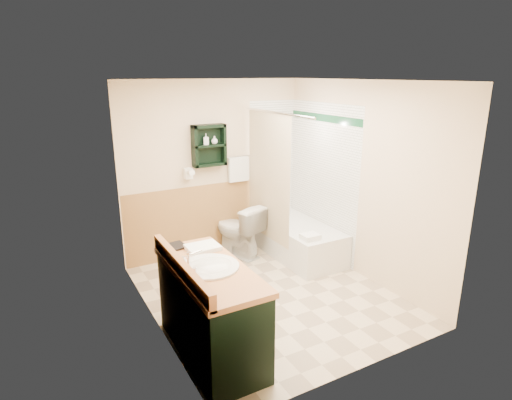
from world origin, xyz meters
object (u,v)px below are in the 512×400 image
(bathtub, at_px, (296,239))
(wall_shelf, at_px, (209,145))
(hair_dryer, at_px, (188,173))
(soap_bottle_b, at_px, (214,141))
(vanity_book, at_px, (170,239))
(vanity, at_px, (211,311))
(soap_bottle_a, at_px, (206,142))
(toilet, at_px, (238,230))

(bathtub, bearing_deg, wall_shelf, 149.68)
(hair_dryer, height_order, soap_bottle_b, soap_bottle_b)
(wall_shelf, bearing_deg, hair_dryer, 175.24)
(hair_dryer, relative_size, bathtub, 0.16)
(hair_dryer, bearing_deg, vanity_book, -116.61)
(wall_shelf, height_order, soap_bottle_b, wall_shelf)
(vanity_book, relative_size, soap_bottle_b, 1.87)
(vanity, height_order, vanity_book, vanity_book)
(wall_shelf, bearing_deg, soap_bottle_a, -173.30)
(wall_shelf, height_order, soap_bottle_a, wall_shelf)
(vanity, bearing_deg, wall_shelf, 66.50)
(hair_dryer, height_order, toilet, hair_dryer)
(wall_shelf, xyz_separation_m, vanity_book, (-1.06, -1.49, -0.60))
(vanity, relative_size, bathtub, 0.90)
(wall_shelf, relative_size, hair_dryer, 2.29)
(vanity_book, bearing_deg, soap_bottle_a, 47.68)
(bathtub, relative_size, vanity_book, 7.48)
(vanity_book, xyz_separation_m, soap_bottle_a, (1.02, 1.49, 0.64))
(hair_dryer, bearing_deg, wall_shelf, -4.76)
(toilet, height_order, soap_bottle_a, soap_bottle_a)
(wall_shelf, bearing_deg, bathtub, -30.32)
(soap_bottle_a, bearing_deg, wall_shelf, 6.70)
(soap_bottle_b, bearing_deg, bathtub, -32.11)
(hair_dryer, height_order, soap_bottle_a, soap_bottle_a)
(bathtub, relative_size, soap_bottle_a, 10.41)
(hair_dryer, relative_size, soap_bottle_a, 1.67)
(vanity, xyz_separation_m, toilet, (1.20, 1.84, -0.06))
(soap_bottle_a, bearing_deg, soap_bottle_b, 0.00)
(vanity, xyz_separation_m, soap_bottle_a, (0.85, 2.05, 1.17))
(soap_bottle_b, bearing_deg, wall_shelf, 176.30)
(vanity, relative_size, soap_bottle_b, 12.58)
(toilet, bearing_deg, bathtub, 133.75)
(wall_shelf, height_order, toilet, wall_shelf)
(vanity, xyz_separation_m, soap_bottle_b, (0.97, 2.05, 1.18))
(wall_shelf, distance_m, toilet, 1.24)
(toilet, xyz_separation_m, vanity_book, (-1.37, -1.28, 0.59))
(bathtub, bearing_deg, soap_bottle_a, 150.89)
(vanity, distance_m, toilet, 2.20)
(vanity, bearing_deg, soap_bottle_b, 64.66)
(bathtub, height_order, vanity_book, vanity_book)
(vanity, relative_size, vanity_book, 6.71)
(vanity, height_order, soap_bottle_a, soap_bottle_a)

